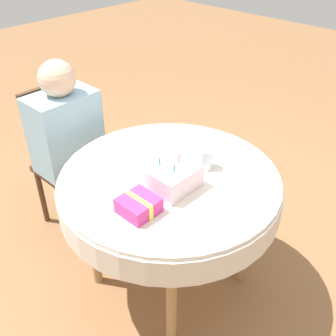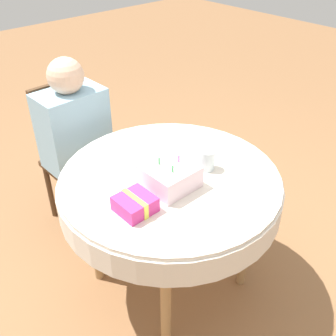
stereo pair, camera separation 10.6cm
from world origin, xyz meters
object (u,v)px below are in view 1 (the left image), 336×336
object	(u,v)px
person	(68,133)
gift_box	(139,205)
birthday_cake	(170,176)
drinking_glass	(205,158)
chair	(64,155)

from	to	relation	value
person	gift_box	bearing A→B (deg)	-105.64
birthday_cake	gift_box	size ratio (longest dim) A/B	1.41
person	drinking_glass	bearing A→B (deg)	-76.48
drinking_glass	person	bearing A→B (deg)	104.38
person	gift_box	distance (m)	0.94
chair	drinking_glass	world-z (taller)	chair
person	gift_box	xyz separation A→B (m)	(-0.24, -0.90, 0.09)
drinking_glass	gift_box	bearing A→B (deg)	-178.61
person	drinking_glass	size ratio (longest dim) A/B	10.95
drinking_glass	gift_box	world-z (taller)	drinking_glass
birthday_cake	drinking_glass	distance (m)	0.24
chair	drinking_glass	bearing A→B (deg)	-77.69
person	birthday_cake	bearing A→B (deg)	-91.21
chair	birthday_cake	bearing A→B (deg)	-91.10
drinking_glass	gift_box	distance (m)	0.47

